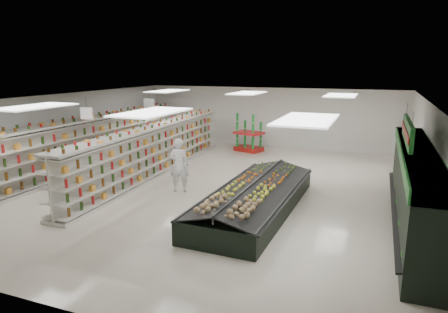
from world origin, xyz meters
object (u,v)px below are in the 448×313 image
at_px(gondola_center, 154,152).
at_px(produce_island, 255,197).
at_px(gondola_left, 90,146).
at_px(soda_endcap, 249,134).
at_px(shopper_main, 179,165).
at_px(shopper_background, 180,141).

relative_size(gondola_center, produce_island, 1.82).
height_order(gondola_left, soda_endcap, gondola_left).
bearing_deg(soda_endcap, gondola_left, -131.00).
bearing_deg(produce_island, shopper_main, 164.14).
height_order(soda_endcap, shopper_main, shopper_main).
bearing_deg(shopper_main, gondola_center, -53.45).
distance_m(gondola_left, soda_endcap, 7.94).
xyz_separation_m(gondola_left, soda_endcap, (5.21, 5.99, -0.14)).
relative_size(produce_island, shopper_background, 4.35).
relative_size(gondola_left, produce_island, 1.99).
height_order(produce_island, soda_endcap, soda_endcap).
relative_size(gondola_left, soda_endcap, 7.09).
distance_m(gondola_center, soda_endcap, 6.15).
distance_m(gondola_left, produce_island, 8.40).
distance_m(gondola_left, gondola_center, 3.04).
bearing_deg(soda_endcap, gondola_center, -110.74).
distance_m(produce_island, soda_endcap, 8.78).
xyz_separation_m(produce_island, soda_endcap, (-2.85, 8.30, 0.44)).
height_order(produce_island, shopper_main, shopper_main).
bearing_deg(gondola_left, gondola_center, 5.74).
height_order(shopper_main, shopper_background, shopper_main).
relative_size(gondola_left, shopper_main, 6.66).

